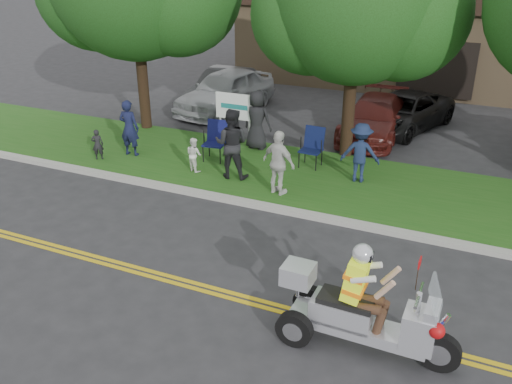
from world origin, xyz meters
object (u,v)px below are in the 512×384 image
at_px(spectator_adult_right, 279,163).
at_px(parked_car_left, 224,87).
at_px(parked_car_right, 374,118).
at_px(lawn_chair_a, 313,144).
at_px(parked_car_mid, 402,112).
at_px(spectator_adult_left, 129,128).
at_px(parked_car_far_left, 226,91).
at_px(spectator_adult_mid, 232,144).
at_px(lawn_chair_b, 216,138).
at_px(trike_scooter, 359,313).

height_order(spectator_adult_right, parked_car_left, spectator_adult_right).
bearing_deg(parked_car_right, lawn_chair_a, -106.68).
bearing_deg(parked_car_mid, spectator_adult_left, -120.11).
xyz_separation_m(spectator_adult_left, parked_car_far_left, (0.37, 5.53, -0.14)).
distance_m(spectator_adult_right, parked_car_right, 5.81).
distance_m(spectator_adult_left, parked_car_left, 6.36).
bearing_deg(parked_car_far_left, parked_car_right, 3.12).
height_order(spectator_adult_mid, parked_car_left, spectator_adult_mid).
xyz_separation_m(spectator_adult_left, parked_car_left, (-0.13, 6.35, -0.24)).
height_order(parked_car_mid, parked_car_right, parked_car_right).
xyz_separation_m(lawn_chair_a, parked_car_mid, (1.65, 4.66, -0.11)).
bearing_deg(spectator_adult_right, spectator_adult_mid, 0.28).
relative_size(lawn_chair_b, spectator_adult_left, 0.68).
relative_size(lawn_chair_b, parked_car_far_left, 0.24).
bearing_deg(parked_car_left, lawn_chair_b, -65.90).
distance_m(lawn_chair_b, parked_car_far_left, 5.22).
height_order(lawn_chair_b, parked_car_mid, same).
xyz_separation_m(spectator_adult_mid, spectator_adult_right, (1.55, -0.49, -0.12)).
relative_size(lawn_chair_b, spectator_adult_right, 0.69).
bearing_deg(lawn_chair_b, parked_car_right, 41.51).
relative_size(spectator_adult_left, spectator_adult_right, 1.01).
distance_m(lawn_chair_b, parked_car_mid, 6.89).
xyz_separation_m(trike_scooter, parked_car_right, (-2.14, 10.39, -0.01)).
distance_m(lawn_chair_a, parked_car_left, 7.28).
height_order(spectator_adult_mid, parked_car_far_left, spectator_adult_mid).
bearing_deg(lawn_chair_a, spectator_adult_mid, -133.05).
xyz_separation_m(trike_scooter, lawn_chair_b, (-5.83, 6.21, 0.09)).
height_order(spectator_adult_right, parked_car_far_left, spectator_adult_right).
bearing_deg(spectator_adult_mid, spectator_adult_right, 152.94).
bearing_deg(lawn_chair_a, parked_car_mid, 72.84).
bearing_deg(spectator_adult_left, spectator_adult_mid, 170.96).
xyz_separation_m(trike_scooter, parked_car_far_left, (-7.94, 10.99, 0.15)).
bearing_deg(spectator_adult_right, parked_car_left, -35.99).
bearing_deg(spectator_adult_right, parked_car_far_left, -35.40).
bearing_deg(spectator_adult_mid, lawn_chair_b, -54.38).
relative_size(spectator_adult_mid, parked_car_left, 0.45).
bearing_deg(spectator_adult_mid, spectator_adult_left, -13.93).
distance_m(trike_scooter, spectator_adult_mid, 7.07).
height_order(trike_scooter, lawn_chair_b, trike_scooter).
height_order(spectator_adult_left, parked_car_right, spectator_adult_left).
bearing_deg(parked_car_mid, lawn_chair_b, -111.13).
relative_size(parked_car_far_left, parked_car_right, 1.06).
bearing_deg(parked_car_left, parked_car_mid, -3.23).
bearing_deg(spectator_adult_mid, parked_car_mid, -127.35).
relative_size(spectator_adult_right, parked_car_left, 0.39).
height_order(lawn_chair_b, parked_car_right, parked_car_right).
height_order(trike_scooter, spectator_adult_right, trike_scooter).
distance_m(spectator_adult_left, parked_car_right, 7.90).
xyz_separation_m(lawn_chair_b, parked_car_right, (3.69, 4.18, -0.11)).
relative_size(trike_scooter, lawn_chair_a, 2.57).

